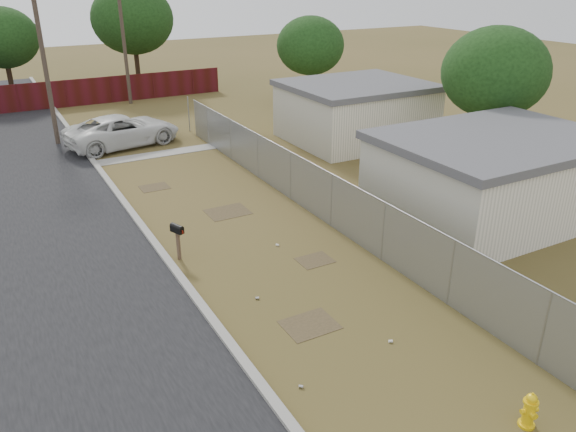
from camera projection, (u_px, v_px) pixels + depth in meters
ground at (254, 244)px, 19.18m from camera, size 120.00×120.00×0.00m
street at (17, 202)px, 22.62m from camera, size 15.10×60.00×0.12m
chainlink_fence at (317, 196)px, 21.06m from camera, size 0.10×27.06×2.02m
privacy_fence at (2, 100)px, 36.17m from camera, size 30.00×0.12×1.80m
utility_poles at (38, 44)px, 32.21m from camera, size 12.60×8.24×9.00m
houses at (417, 139)px, 25.36m from camera, size 9.30×17.24×3.10m
horizon_trees at (107, 36)px, 36.55m from camera, size 33.32×31.94×7.78m
fire_hydrant at (529, 411)px, 11.40m from camera, size 0.41×0.42×0.85m
mailbox at (177, 232)px, 17.79m from camera, size 0.35×0.53×1.24m
pickup_truck at (123, 131)px, 29.55m from camera, size 6.35×3.82×1.65m
scattered_litter at (303, 309)px, 15.42m from camera, size 2.96×6.61×0.07m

